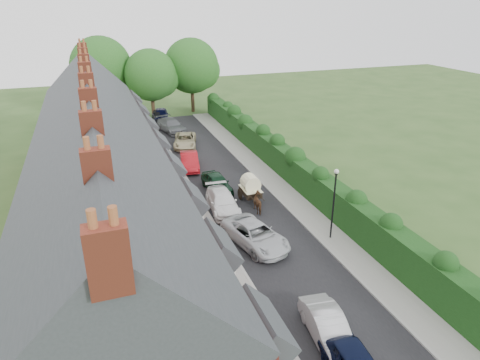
% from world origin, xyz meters
% --- Properties ---
extents(ground, '(140.00, 140.00, 0.00)m').
position_xyz_m(ground, '(0.00, 0.00, 0.00)').
color(ground, '#2D4C1E').
rests_on(ground, ground).
extents(road, '(6.00, 58.00, 0.02)m').
position_xyz_m(road, '(-0.50, 11.00, 0.01)').
color(road, black).
rests_on(road, ground).
extents(pavement_hedge_side, '(2.20, 58.00, 0.12)m').
position_xyz_m(pavement_hedge_side, '(3.60, 11.00, 0.06)').
color(pavement_hedge_side, gray).
rests_on(pavement_hedge_side, ground).
extents(pavement_house_side, '(1.70, 58.00, 0.12)m').
position_xyz_m(pavement_house_side, '(-4.35, 11.00, 0.06)').
color(pavement_house_side, gray).
rests_on(pavement_house_side, ground).
extents(kerb_hedge_side, '(0.18, 58.00, 0.13)m').
position_xyz_m(kerb_hedge_side, '(2.55, 11.00, 0.07)').
color(kerb_hedge_side, '#989792').
rests_on(kerb_hedge_side, ground).
extents(kerb_house_side, '(0.18, 58.00, 0.13)m').
position_xyz_m(kerb_house_side, '(-3.55, 11.00, 0.07)').
color(kerb_house_side, '#989792').
rests_on(kerb_house_side, ground).
extents(hedge, '(2.10, 58.00, 2.85)m').
position_xyz_m(hedge, '(5.40, 11.00, 1.60)').
color(hedge, black).
rests_on(hedge, ground).
extents(terrace_row, '(9.05, 40.50, 11.50)m').
position_xyz_m(terrace_row, '(-10.87, 9.98, 4.47)').
color(terrace_row, maroon).
rests_on(terrace_row, ground).
extents(garden_wall_row, '(0.35, 40.35, 1.10)m').
position_xyz_m(garden_wall_row, '(-5.35, 10.00, 0.46)').
color(garden_wall_row, maroon).
rests_on(garden_wall_row, ground).
extents(lamppost, '(0.32, 0.32, 5.16)m').
position_xyz_m(lamppost, '(3.40, 4.00, 3.30)').
color(lamppost, black).
rests_on(lamppost, ground).
extents(tree_far_left, '(7.14, 6.80, 9.29)m').
position_xyz_m(tree_far_left, '(-2.65, 40.08, 5.71)').
color(tree_far_left, '#332316').
rests_on(tree_far_left, ground).
extents(tree_far_right, '(7.98, 7.60, 10.31)m').
position_xyz_m(tree_far_right, '(3.39, 42.08, 6.31)').
color(tree_far_right, '#332316').
rests_on(tree_far_right, ground).
extents(tree_far_back, '(8.40, 8.00, 10.82)m').
position_xyz_m(tree_far_back, '(-8.59, 43.08, 6.62)').
color(tree_far_back, '#332316').
rests_on(tree_far_back, ground).
extents(car_silver_a, '(2.01, 4.52, 1.44)m').
position_xyz_m(car_silver_a, '(-1.60, -4.20, 0.72)').
color(car_silver_a, '#B1B1B6').
rests_on(car_silver_a, ground).
extents(car_silver_b, '(3.82, 5.94, 1.52)m').
position_xyz_m(car_silver_b, '(-1.75, 5.00, 0.76)').
color(car_silver_b, silver).
rests_on(car_silver_b, ground).
extents(car_white, '(2.40, 5.16, 1.46)m').
position_xyz_m(car_white, '(-2.29, 10.60, 0.73)').
color(car_white, white).
rests_on(car_white, ground).
extents(car_green, '(2.04, 4.44, 1.48)m').
position_xyz_m(car_green, '(-1.65, 14.26, 0.74)').
color(car_green, black).
rests_on(car_green, ground).
extents(car_red, '(2.30, 4.81, 1.52)m').
position_xyz_m(car_red, '(-2.66, 20.19, 0.76)').
color(car_red, '#A01118').
rests_on(car_red, ground).
extents(car_beige, '(3.57, 5.52, 1.42)m').
position_xyz_m(car_beige, '(-1.60, 26.81, 0.71)').
color(car_beige, tan).
rests_on(car_beige, ground).
extents(car_grey, '(3.29, 5.78, 1.58)m').
position_xyz_m(car_grey, '(-1.92, 33.00, 0.79)').
color(car_grey, '#56595D').
rests_on(car_grey, ground).
extents(car_black, '(1.73, 4.18, 1.42)m').
position_xyz_m(car_black, '(-2.51, 38.60, 0.71)').
color(car_black, black).
rests_on(car_black, ground).
extents(horse, '(0.89, 1.80, 1.49)m').
position_xyz_m(horse, '(0.30, 9.46, 0.74)').
color(horse, '#4A2E1B').
rests_on(horse, ground).
extents(horse_cart, '(1.44, 3.19, 2.30)m').
position_xyz_m(horse_cart, '(0.30, 11.36, 1.31)').
color(horse_cart, black).
rests_on(horse_cart, ground).
extents(car_extra_far, '(2.58, 4.86, 1.58)m').
position_xyz_m(car_extra_far, '(-2.20, 38.82, 0.79)').
color(car_extra_far, black).
rests_on(car_extra_far, ground).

